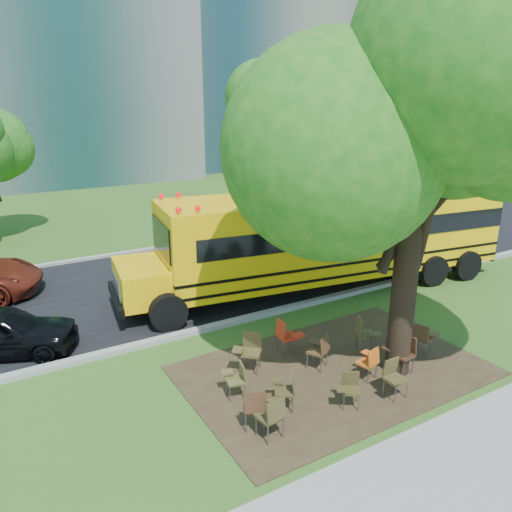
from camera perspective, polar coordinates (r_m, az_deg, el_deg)
ground at (r=12.12m, az=3.63°, el=-13.17°), size 160.00×160.00×0.00m
dirt_patch at (r=12.30m, az=8.93°, el=-12.79°), size 7.00×4.50×0.03m
asphalt_road at (r=17.76m, az=-9.14°, el=-2.95°), size 80.00×8.00×0.04m
kerb_near at (r=14.37m, az=-3.14°, el=-7.64°), size 80.00×0.25×0.14m
kerb_far at (r=21.43m, az=-13.24°, el=0.55°), size 80.00×0.25×0.14m
building_right at (r=55.71m, az=2.30°, el=24.14°), size 30.00×16.00×25.00m
bg_tree_3 at (r=26.54m, az=1.12°, el=15.13°), size 5.60×5.60×7.84m
bg_tree_4 at (r=30.81m, az=15.28°, el=13.60°), size 5.00×5.00×6.85m
main_tree at (r=10.98m, az=18.21°, el=13.88°), size 7.20×7.20×9.25m
school_bus at (r=16.92m, az=8.82°, el=2.57°), size 13.38×4.65×3.21m
chair_0 at (r=9.79m, az=1.90°, el=-17.50°), size 0.61×0.60×0.92m
chair_1 at (r=10.02m, az=-0.00°, el=-16.71°), size 0.74×0.58×0.89m
chair_2 at (r=10.62m, az=3.54°, el=-14.69°), size 0.57×0.72×0.85m
chair_3 at (r=10.90m, az=10.66°, el=-14.40°), size 0.66×0.52×0.77m
chair_4 at (r=11.86m, az=12.84°, el=-11.51°), size 0.56×0.59×0.83m
chair_5 at (r=11.36m, az=15.45°, el=-12.97°), size 0.56×0.51×0.87m
chair_6 at (r=12.32m, az=16.46°, el=-10.27°), size 0.63×0.63×0.95m
chair_7 at (r=13.29m, az=18.57°, el=-8.64°), size 0.65×0.58×0.85m
chair_8 at (r=11.00m, az=-2.18°, el=-13.59°), size 0.48×0.61×0.81m
chair_9 at (r=11.90m, az=-0.72°, el=-10.44°), size 0.83×0.66×0.97m
chair_10 at (r=12.59m, az=3.46°, el=-8.86°), size 0.56×0.68×0.95m
chair_11 at (r=12.08m, az=7.34°, el=-10.36°), size 0.61×0.74×0.91m
chair_12 at (r=13.02m, az=12.25°, el=-8.40°), size 0.61×0.77×0.93m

